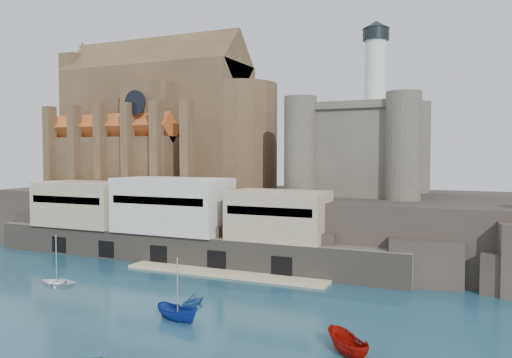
{
  "coord_description": "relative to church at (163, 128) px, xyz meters",
  "views": [
    {
      "loc": [
        33.78,
        -43.23,
        16.81
      ],
      "look_at": [
        0.68,
        32.0,
        12.68
      ],
      "focal_mm": 35.0,
      "sensor_mm": 36.0,
      "label": 1
    }
  ],
  "objects": [
    {
      "name": "boat_5",
      "position": [
        48.38,
        -44.41,
        -22.13
      ],
      "size": [
        2.92,
        2.92,
        5.41
      ],
      "primitive_type": "imported",
      "rotation": [
        0.0,
        0.0,
        3.91
      ],
      "color": "#900B04",
      "rests_on": "ground"
    },
    {
      "name": "ground",
      "position": [
        24.13,
        -41.85,
        -22.13
      ],
      "size": [
        300.0,
        300.0,
        0.0
      ],
      "primitive_type": "plane",
      "color": "#173B4D",
      "rests_on": "ground"
    },
    {
      "name": "quay",
      "position": [
        13.94,
        -18.78,
        -16.06
      ],
      "size": [
        70.0,
        12.0,
        13.05
      ],
      "color": "#5F584C",
      "rests_on": "ground"
    },
    {
      "name": "boat_6",
      "position": [
        8.66,
        -37.17,
        -22.13
      ],
      "size": [
        1.25,
        3.73,
        5.16
      ],
      "primitive_type": "imported",
      "rotation": [
        0.0,
        0.0,
        4.66
      ],
      "color": "white",
      "rests_on": "ground"
    },
    {
      "name": "castle_keep",
      "position": [
        40.21,
        -0.78,
        -3.81
      ],
      "size": [
        21.2,
        21.2,
        29.3
      ],
      "color": "#4D473C",
      "rests_on": "promontory"
    },
    {
      "name": "boat_2",
      "position": [
        30.7,
        -42.89,
        -22.13
      ],
      "size": [
        2.39,
        2.35,
        5.25
      ],
      "primitive_type": "imported",
      "rotation": [
        0.0,
        0.0,
        1.37
      ],
      "color": "navy",
      "rests_on": "ground"
    },
    {
      "name": "church",
      "position": [
        0.0,
        0.0,
        0.0
      ],
      "size": [
        47.0,
        25.93,
        30.51
      ],
      "color": "#4D3924",
      "rests_on": "promontory"
    },
    {
      "name": "boat_7",
      "position": [
        29.49,
        -38.01,
        -22.13
      ],
      "size": [
        3.21,
        2.4,
        3.33
      ],
      "primitive_type": "imported",
      "rotation": [
        0.0,
        0.0,
        6.04
      ],
      "color": "#245594",
      "rests_on": "ground"
    },
    {
      "name": "promontory",
      "position": [
        23.94,
        -2.48,
        -17.2
      ],
      "size": [
        100.0,
        36.0,
        10.0
      ],
      "color": "black",
      "rests_on": "ground"
    }
  ]
}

